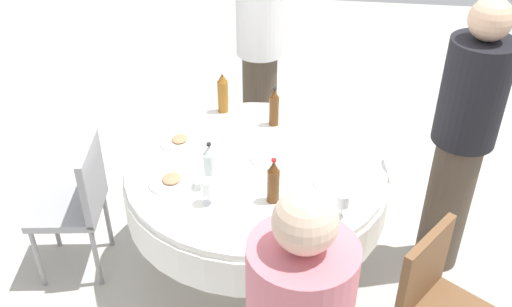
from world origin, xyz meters
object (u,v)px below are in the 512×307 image
(bottle_brown_outer, at_px, (274,108))
(plate_near, at_px, (270,157))
(bottle_amber_right, at_px, (223,93))
(person_right, at_px, (462,140))
(plate_east, at_px, (335,183))
(person_left, at_px, (260,59))
(bottle_brown_far, at_px, (273,182))
(wine_glass_outer, at_px, (208,187))
(plate_front, at_px, (180,141))
(wine_glass_north, at_px, (343,201))
(bottle_clear_left, at_px, (210,167))
(dining_table, at_px, (256,186))
(chair_rear, at_px, (79,198))
(chair_west, at_px, (439,302))
(plate_mid, at_px, (172,181))

(bottle_brown_outer, bearing_deg, plate_near, -176.55)
(bottle_amber_right, height_order, person_right, person_right)
(plate_east, distance_m, person_right, 0.75)
(bottle_amber_right, height_order, bottle_brown_outer, bottle_amber_right)
(plate_near, xyz_separation_m, person_left, (1.14, 0.21, 0.08))
(bottle_brown_far, distance_m, wine_glass_outer, 0.33)
(wine_glass_outer, relative_size, plate_front, 0.61)
(wine_glass_north, relative_size, plate_front, 0.58)
(bottle_amber_right, distance_m, person_left, 0.67)
(bottle_clear_left, height_order, bottle_amber_right, bottle_amber_right)
(bottle_amber_right, bearing_deg, dining_table, -153.12)
(person_right, xyz_separation_m, chair_rear, (-0.34, 2.14, -0.37))
(dining_table, xyz_separation_m, chair_west, (-0.67, -0.95, -0.08))
(person_right, relative_size, chair_rear, 1.94)
(dining_table, xyz_separation_m, bottle_clear_left, (-0.23, 0.21, 0.27))
(dining_table, distance_m, chair_west, 1.17)
(bottle_amber_right, relative_size, bottle_brown_outer, 1.10)
(person_right, bearing_deg, bottle_clear_left, -82.07)
(bottle_brown_far, height_order, plate_near, bottle_brown_far)
(plate_front, bearing_deg, plate_near, -99.09)
(bottle_clear_left, distance_m, plate_mid, 0.25)
(wine_glass_north, bearing_deg, person_left, 21.06)
(dining_table, height_order, plate_east, plate_east)
(person_left, bearing_deg, chair_west, -66.58)
(wine_glass_north, bearing_deg, bottle_brown_far, 77.59)
(plate_near, xyz_separation_m, plate_front, (0.09, 0.55, 0.00))
(plate_east, relative_size, plate_mid, 0.93)
(bottle_amber_right, xyz_separation_m, wine_glass_north, (-0.95, -0.77, -0.04))
(bottle_brown_outer, height_order, plate_front, bottle_brown_outer)
(wine_glass_outer, height_order, plate_mid, wine_glass_outer)
(plate_front, bearing_deg, wine_glass_north, -119.85)
(bottle_amber_right, xyz_separation_m, wine_glass_outer, (-0.94, -0.10, -0.03))
(bottle_brown_far, bearing_deg, person_left, 10.00)
(bottle_brown_outer, xyz_separation_m, person_right, (-0.27, -1.07, 0.03))
(bottle_brown_outer, height_order, person_left, person_left)
(plate_mid, relative_size, chair_west, 0.29)
(bottle_clear_left, xyz_separation_m, bottle_amber_right, (0.81, 0.08, 0.00))
(chair_rear, bearing_deg, plate_near, -86.34)
(bottle_clear_left, height_order, chair_rear, bottle_clear_left)
(dining_table, bearing_deg, plate_mid, 117.36)
(chair_west, bearing_deg, bottle_brown_outer, -106.13)
(chair_rear, bearing_deg, bottle_brown_far, -106.02)
(wine_glass_north, bearing_deg, dining_table, 51.66)
(bottle_brown_far, height_order, wine_glass_outer, bottle_brown_far)
(plate_near, xyz_separation_m, plate_mid, (-0.30, 0.50, 0.00))
(dining_table, relative_size, plate_east, 6.31)
(bottle_clear_left, bearing_deg, plate_mid, 87.50)
(bottle_clear_left, distance_m, bottle_brown_outer, 0.73)
(plate_east, distance_m, plate_near, 0.42)
(person_left, distance_m, chair_rear, 1.67)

